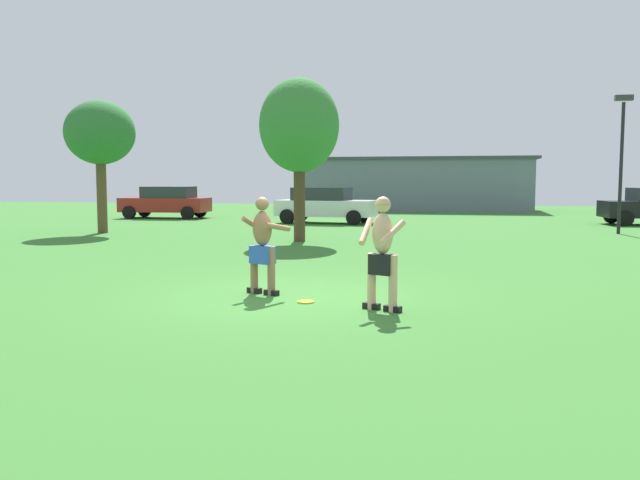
{
  "coord_description": "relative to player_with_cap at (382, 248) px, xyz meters",
  "views": [
    {
      "loc": [
        2.78,
        -10.41,
        1.93
      ],
      "look_at": [
        0.62,
        -0.29,
        0.97
      ],
      "focal_mm": 36.82,
      "sensor_mm": 36.0,
      "label": 1
    }
  ],
  "objects": [
    {
      "name": "ground_plane",
      "position": [
        -1.68,
        0.89,
        -0.93
      ],
      "size": [
        80.0,
        80.0,
        0.0
      ],
      "primitive_type": "plane",
      "color": "#38752D"
    },
    {
      "name": "player_with_cap",
      "position": [
        0.0,
        0.0,
        0.0
      ],
      "size": [
        0.67,
        0.71,
        1.69
      ],
      "color": "black",
      "rests_on": "ground_plane"
    },
    {
      "name": "player_in_blue",
      "position": [
        -2.12,
        0.97,
        -0.06
      ],
      "size": [
        0.82,
        0.72,
        1.64
      ],
      "color": "black",
      "rests_on": "ground_plane"
    },
    {
      "name": "frisbee",
      "position": [
        -1.24,
        0.37,
        -0.91
      ],
      "size": [
        0.27,
        0.27,
        0.03
      ],
      "primitive_type": "cylinder",
      "color": "yellow",
      "rests_on": "ground_plane"
    },
    {
      "name": "car_white_near_post",
      "position": [
        -4.73,
        18.89,
        -0.1
      ],
      "size": [
        4.46,
        2.38,
        1.58
      ],
      "color": "white",
      "rests_on": "ground_plane"
    },
    {
      "name": "car_red_mid_lot",
      "position": [
        -13.28,
        20.98,
        -0.1
      ],
      "size": [
        4.39,
        2.2,
        1.58
      ],
      "color": "maroon",
      "rests_on": "ground_plane"
    },
    {
      "name": "lamp_post",
      "position": [
        6.65,
        15.45,
        2.13
      ],
      "size": [
        0.6,
        0.24,
        4.87
      ],
      "color": "black",
      "rests_on": "ground_plane"
    },
    {
      "name": "outbuilding_behind_lot",
      "position": [
        -1.47,
        32.86,
        0.73
      ],
      "size": [
        14.12,
        6.64,
        3.29
      ],
      "color": "slate",
      "rests_on": "ground_plane"
    },
    {
      "name": "tree_left_field",
      "position": [
        -3.79,
        10.33,
        2.63
      ],
      "size": [
        2.47,
        2.47,
        5.04
      ],
      "color": "#4C3823",
      "rests_on": "ground_plane"
    },
    {
      "name": "tree_right_field",
      "position": [
        -11.55,
        12.02,
        2.63
      ],
      "size": [
        2.49,
        2.49,
        4.75
      ],
      "color": "brown",
      "rests_on": "ground_plane"
    }
  ]
}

